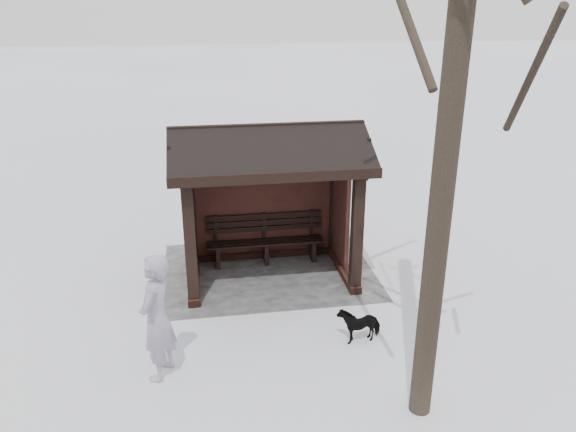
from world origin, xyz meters
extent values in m
plane|color=white|center=(0.00, 0.00, 0.00)|extent=(120.00, 120.00, 0.00)
cube|color=gray|center=(0.00, -0.20, 0.01)|extent=(4.20, 3.20, 0.02)
cube|color=#341813|center=(0.00, -0.90, 0.08)|extent=(3.30, 0.22, 0.16)
cube|color=#341813|center=(-1.50, 0.00, 0.08)|extent=(0.22, 2.10, 0.16)
cube|color=#341813|center=(1.50, 0.00, 0.08)|extent=(0.22, 2.10, 0.16)
cube|color=black|center=(-1.50, 0.90, 1.15)|extent=(0.20, 0.20, 2.30)
cube|color=black|center=(1.50, 0.90, 1.15)|extent=(0.20, 0.20, 2.30)
cube|color=black|center=(-1.50, -0.90, 1.15)|extent=(0.20, 0.20, 2.30)
cube|color=black|center=(1.50, -0.90, 1.15)|extent=(0.20, 0.20, 2.30)
cube|color=black|center=(0.00, -0.90, 1.23)|extent=(2.80, 0.08, 2.14)
cube|color=black|center=(-1.50, -0.31, 1.23)|extent=(0.08, 1.17, 2.14)
cube|color=black|center=(1.50, -0.31, 1.23)|extent=(0.08, 1.17, 2.14)
cube|color=black|center=(0.00, 0.90, 2.36)|extent=(3.40, 0.20, 0.18)
cube|color=black|center=(0.00, -0.90, 2.36)|extent=(3.40, 0.20, 0.18)
cylinder|color=black|center=(-1.50, 4.20, 4.28)|extent=(0.29, 0.29, 8.55)
imported|color=#A096B0|center=(1.98, 2.87, 0.97)|extent=(0.70, 0.83, 1.94)
imported|color=black|center=(-1.15, 2.43, 0.29)|extent=(0.73, 0.43, 0.58)
camera|label=1|loc=(1.24, 9.98, 5.22)|focal=35.00mm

